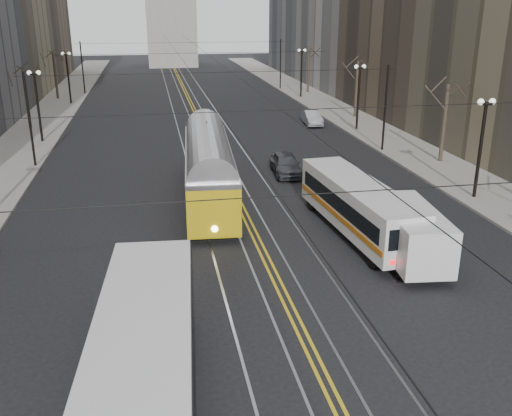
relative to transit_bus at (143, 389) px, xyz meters
name	(u,v)px	position (x,y,z in m)	size (l,w,h in m)	color
sidewalk_left	(40,126)	(-9.69, 43.51, -1.44)	(5.00, 140.00, 0.15)	gray
sidewalk_right	(345,116)	(20.31, 43.51, -1.44)	(5.00, 140.00, 0.15)	gray
streetcar_rails	(200,121)	(5.31, 43.51, -1.51)	(4.80, 130.00, 0.02)	gray
centre_lines	(200,121)	(5.31, 43.51, -1.51)	(0.42, 130.00, 0.01)	gold
lamp_posts	(219,125)	(5.31, 27.26, 1.28)	(27.60, 57.20, 5.60)	black
street_trees	(209,109)	(5.31, 33.76, 1.28)	(31.68, 53.28, 5.60)	#382D23
trolley_wires	(210,98)	(5.31, 33.34, 2.26)	(25.96, 120.00, 6.60)	black
transit_bus	(143,389)	(0.00, 0.00, 0.00)	(2.53, 12.15, 3.04)	silver
streetcar	(209,173)	(3.69, 19.12, 0.11)	(2.56, 13.80, 3.25)	gold
rear_bus	(357,209)	(10.31, 12.57, -0.20)	(2.20, 10.13, 2.64)	white
cargo_van	(410,236)	(11.42, 8.98, -0.30)	(2.12, 5.52, 2.44)	white
sedan_grey	(286,164)	(9.31, 23.60, -0.79)	(1.73, 4.30, 1.46)	#3A3D41
sedan_silver	(312,118)	(15.71, 39.77, -0.84)	(1.43, 4.11, 1.35)	#A6A8AE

